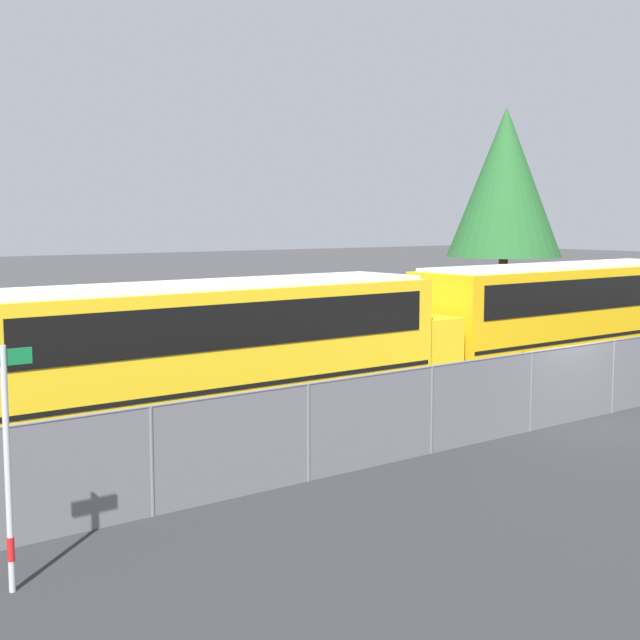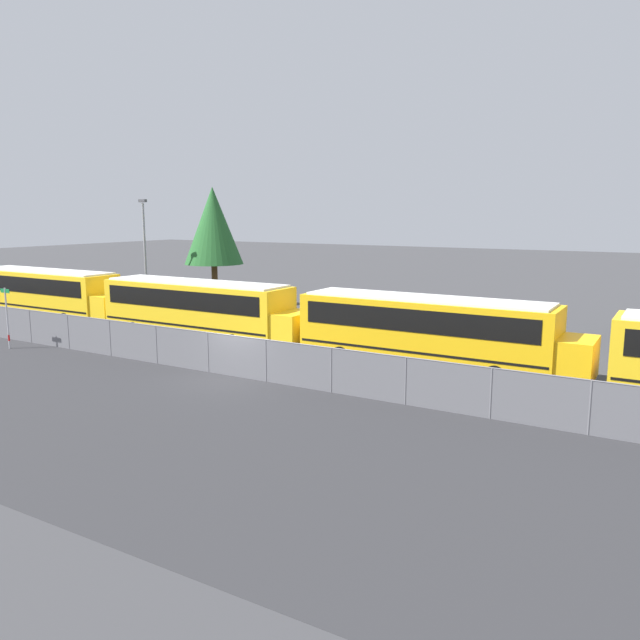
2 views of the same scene
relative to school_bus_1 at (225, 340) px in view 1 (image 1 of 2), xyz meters
name	(u,v)px [view 1 (image 1 of 2)]	position (x,y,z in m)	size (l,w,h in m)	color
ground_plane	(572,422)	(6.23, -4.86, -1.88)	(200.00, 200.00, 0.00)	#38383A
fence	(574,383)	(6.23, -4.87, -0.98)	(63.65, 0.07, 1.76)	#9EA0A5
school_bus_1	(225,340)	(0.00, 0.00, 0.00)	(12.51, 2.60, 3.20)	yellow
school_bus_2	(568,306)	(12.78, 0.18, 0.00)	(12.51, 2.60, 3.20)	yellow
street_sign	(7,463)	(-7.06, -6.34, -0.25)	(0.70, 0.09, 3.08)	#B7B7BC
tree_1	(505,183)	(22.80, 11.35, 4.45)	(5.45, 5.45, 9.88)	#51381E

